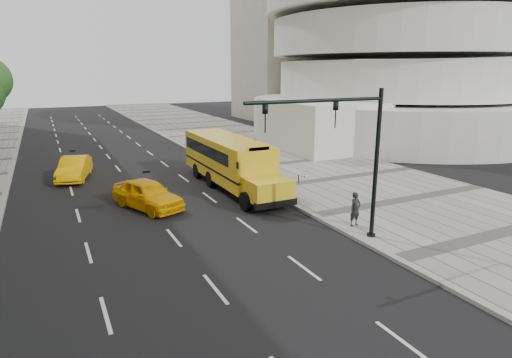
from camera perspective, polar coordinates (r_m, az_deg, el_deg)
name	(u,v)px	position (r m, az deg, el deg)	size (l,w,h in m)	color
ground	(166,203)	(23.94, -11.86, -3.20)	(140.00, 140.00, 0.00)	black
sidewalk_museum	(343,178)	(29.12, 11.57, 0.12)	(12.00, 140.00, 0.15)	gray
curb_museum	(264,189)	(25.96, 1.02, -1.33)	(0.30, 140.00, 0.15)	gray
guggenheim	(371,11)	(53.98, 15.14, 20.81)	(33.20, 42.20, 35.00)	white
school_bus	(229,158)	(26.56, -3.66, 2.76)	(2.96, 11.56, 3.19)	gold
taxi_near	(148,194)	(23.11, -14.27, -1.97)	(1.82, 4.53, 1.54)	#FAB001
taxi_far	(74,168)	(30.81, -23.07, 1.31)	(1.58, 4.54, 1.50)	#FAB001
pedestrian	(355,209)	(20.00, 13.09, -3.94)	(0.58, 0.38, 1.59)	black
traffic_signal	(350,148)	(17.30, 12.41, 4.01)	(6.18, 0.36, 6.40)	black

